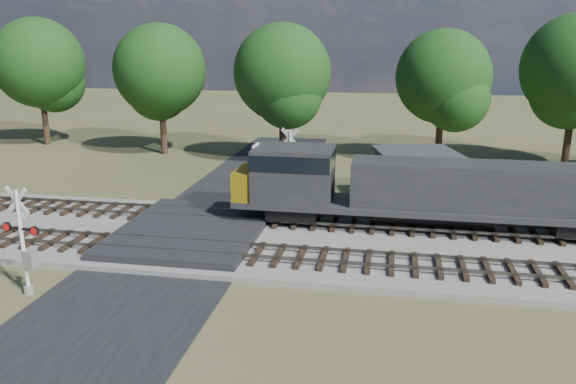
# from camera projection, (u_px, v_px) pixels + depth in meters

# --- Properties ---
(ground) EXTENTS (160.00, 160.00, 0.00)m
(ground) POSITION_uv_depth(u_px,v_px,m) (189.00, 241.00, 28.09)
(ground) COLOR #3E4525
(ground) RESTS_ON ground
(ballast_bed) EXTENTS (140.00, 10.00, 0.30)m
(ballast_bed) POSITION_uv_depth(u_px,v_px,m) (392.00, 248.00, 26.79)
(ballast_bed) COLOR gray
(ballast_bed) RESTS_ON ground
(road) EXTENTS (7.00, 60.00, 0.08)m
(road) POSITION_uv_depth(u_px,v_px,m) (189.00, 240.00, 28.08)
(road) COLOR black
(road) RESTS_ON ground
(crossing_panel) EXTENTS (7.00, 9.00, 0.62)m
(crossing_panel) POSITION_uv_depth(u_px,v_px,m) (192.00, 232.00, 28.48)
(crossing_panel) COLOR #262628
(crossing_panel) RESTS_ON ground
(track_near) EXTENTS (140.00, 2.60, 0.33)m
(track_near) POSITION_uv_depth(u_px,v_px,m) (238.00, 252.00, 25.55)
(track_near) COLOR black
(track_near) RESTS_ON ballast_bed
(track_far) EXTENTS (140.00, 2.60, 0.33)m
(track_far) POSITION_uv_depth(u_px,v_px,m) (263.00, 218.00, 30.29)
(track_far) COLOR black
(track_far) RESTS_ON ballast_bed
(crossing_signal_near) EXTENTS (1.76, 0.47, 4.41)m
(crossing_signal_near) POSITION_uv_depth(u_px,v_px,m) (25.00, 251.00, 21.82)
(crossing_signal_near) COLOR silver
(crossing_signal_near) RESTS_ON ground
(crossing_signal_far) EXTENTS (1.84, 0.50, 4.61)m
(crossing_signal_far) POSITION_uv_depth(u_px,v_px,m) (288.00, 172.00, 34.33)
(crossing_signal_far) COLOR silver
(crossing_signal_far) RESTS_ON ground
(equipment_shed) EXTENTS (5.72, 5.72, 3.20)m
(equipment_shed) POSITION_uv_depth(u_px,v_px,m) (416.00, 177.00, 34.28)
(equipment_shed) COLOR #492A1F
(equipment_shed) RESTS_ON ground
(treeline) EXTENTS (83.39, 11.46, 11.75)m
(treeline) POSITION_uv_depth(u_px,v_px,m) (317.00, 73.00, 45.36)
(treeline) COLOR black
(treeline) RESTS_ON ground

